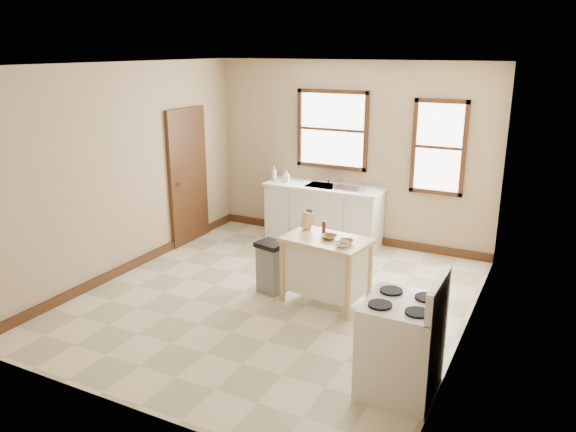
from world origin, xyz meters
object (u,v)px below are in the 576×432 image
(bowl_b, at_px, (346,242))
(bowl_c, at_px, (342,244))
(knife_block, at_px, (307,221))
(gas_stove, at_px, (402,333))
(soap_bottle_a, at_px, (274,173))
(pepper_grinder, at_px, (324,227))
(bowl_a, at_px, (329,237))
(dish_rack, at_px, (350,186))
(kitchen_island, at_px, (326,271))
(trash_bin, at_px, (271,267))
(soap_bottle_b, at_px, (286,176))

(bowl_b, xyz_separation_m, bowl_c, (-0.01, -0.11, 0.01))
(knife_block, bearing_deg, bowl_b, 8.07)
(gas_stove, bearing_deg, bowl_c, 130.81)
(soap_bottle_a, xyz_separation_m, pepper_grinder, (1.65, -1.79, -0.14))
(knife_block, distance_m, bowl_b, 0.69)
(soap_bottle_a, height_order, knife_block, soap_bottle_a)
(knife_block, distance_m, bowl_a, 0.45)
(dish_rack, xyz_separation_m, pepper_grinder, (0.36, -1.79, -0.08))
(knife_block, bearing_deg, dish_rack, 125.88)
(soap_bottle_a, height_order, gas_stove, soap_bottle_a)
(soap_bottle_a, height_order, bowl_a, soap_bottle_a)
(kitchen_island, bearing_deg, knife_block, 155.93)
(bowl_b, xyz_separation_m, trash_bin, (-1.00, 0.03, -0.51))
(kitchen_island, xyz_separation_m, trash_bin, (-0.73, -0.04, -0.08))
(kitchen_island, relative_size, trash_bin, 1.51)
(bowl_b, bearing_deg, gas_stove, -51.72)
(dish_rack, height_order, bowl_c, dish_rack)
(pepper_grinder, relative_size, bowl_a, 0.78)
(pepper_grinder, height_order, gas_stove, gas_stove)
(soap_bottle_b, distance_m, knife_block, 2.11)
(knife_block, bearing_deg, soap_bottle_b, 156.25)
(trash_bin, relative_size, gas_stove, 0.58)
(soap_bottle_a, xyz_separation_m, dish_rack, (1.29, -0.00, -0.06))
(soap_bottle_a, distance_m, gas_stove, 4.57)
(pepper_grinder, bearing_deg, bowl_c, -42.12)
(soap_bottle_a, bearing_deg, kitchen_island, -65.61)
(kitchen_island, xyz_separation_m, bowl_b, (0.27, -0.06, 0.43))
(dish_rack, distance_m, bowl_b, 2.16)
(trash_bin, bearing_deg, knife_block, 47.40)
(soap_bottle_b, height_order, gas_stove, gas_stove)
(dish_rack, distance_m, pepper_grinder, 1.83)
(bowl_c, xyz_separation_m, gas_stove, (1.05, -1.22, -0.27))
(gas_stove, bearing_deg, pepper_grinder, 132.50)
(pepper_grinder, bearing_deg, bowl_b, -31.42)
(soap_bottle_b, height_order, bowl_a, soap_bottle_b)
(dish_rack, relative_size, bowl_c, 2.53)
(soap_bottle_a, height_order, dish_rack, soap_bottle_a)
(trash_bin, bearing_deg, bowl_a, 15.74)
(trash_bin, bearing_deg, kitchen_island, 16.22)
(bowl_b, bearing_deg, kitchen_island, 167.13)
(knife_block, xyz_separation_m, pepper_grinder, (0.24, -0.05, -0.03))
(trash_bin, bearing_deg, soap_bottle_b, 125.37)
(dish_rack, height_order, kitchen_island, dish_rack)
(dish_rack, bearing_deg, trash_bin, -89.16)
(soap_bottle_a, height_order, soap_bottle_b, soap_bottle_a)
(bowl_c, xyz_separation_m, trash_bin, (-0.99, 0.13, -0.51))
(dish_rack, height_order, pepper_grinder, dish_rack)
(soap_bottle_b, distance_m, bowl_c, 2.79)
(dish_rack, height_order, knife_block, dish_rack)
(soap_bottle_a, distance_m, knife_block, 2.24)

